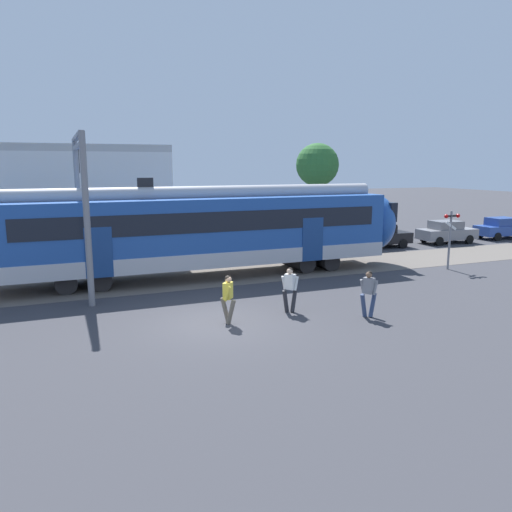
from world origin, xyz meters
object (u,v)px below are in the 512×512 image
(commuter_train, at_px, (4,240))
(pedestrian_yellow, at_px, (228,296))
(parked_car_black, at_px, (379,236))
(pedestrian_white, at_px, (290,286))
(parked_car_grey, at_px, (447,232))
(parked_car_blue, at_px, (502,228))
(pedestrian_grey, at_px, (369,290))
(crossing_signal, at_px, (451,231))

(commuter_train, distance_m, pedestrian_yellow, 10.25)
(pedestrian_yellow, distance_m, parked_car_black, 18.09)
(pedestrian_white, height_order, parked_car_grey, pedestrian_white)
(parked_car_grey, xyz_separation_m, parked_car_blue, (5.27, 0.15, 0.00))
(parked_car_grey, distance_m, parked_car_blue, 5.28)
(pedestrian_white, xyz_separation_m, parked_car_blue, (22.29, 10.84, -0.21))
(parked_car_grey, height_order, parked_car_blue, same)
(pedestrian_grey, bearing_deg, commuter_train, 145.36)
(pedestrian_white, distance_m, parked_car_blue, 24.79)
(commuter_train, distance_m, pedestrian_white, 11.92)
(pedestrian_grey, relative_size, parked_car_blue, 0.41)
(crossing_signal, bearing_deg, pedestrian_yellow, -162.51)
(pedestrian_yellow, relative_size, parked_car_black, 0.41)
(parked_car_black, relative_size, parked_car_blue, 1.01)
(pedestrian_white, distance_m, parked_car_grey, 20.10)
(commuter_train, relative_size, parked_car_blue, 9.41)
(commuter_train, relative_size, parked_car_grey, 9.34)
(pedestrian_yellow, xyz_separation_m, pedestrian_grey, (4.80, -1.16, 0.00))
(pedestrian_white, relative_size, crossing_signal, 0.56)
(pedestrian_grey, height_order, parked_car_black, pedestrian_grey)
(commuter_train, xyz_separation_m, pedestrian_white, (9.75, -6.74, -1.26))
(parked_car_blue, bearing_deg, pedestrian_white, -154.07)
(parked_car_grey, height_order, crossing_signal, crossing_signal)
(crossing_signal, bearing_deg, parked_car_black, 83.57)
(commuter_train, height_order, pedestrian_yellow, commuter_train)
(pedestrian_grey, bearing_deg, parked_car_blue, 31.81)
(pedestrian_white, height_order, parked_car_blue, pedestrian_white)
(pedestrian_white, xyz_separation_m, parked_car_black, (11.64, 10.85, -0.21))
(parked_car_grey, bearing_deg, pedestrian_yellow, -150.41)
(commuter_train, bearing_deg, pedestrian_white, -34.66)
(commuter_train, relative_size, pedestrian_yellow, 22.83)
(pedestrian_grey, bearing_deg, parked_car_black, 53.01)
(pedestrian_white, distance_m, parked_car_black, 15.92)
(commuter_train, relative_size, pedestrian_white, 22.83)
(parked_car_black, xyz_separation_m, crossing_signal, (-0.79, -7.05, 1.23))
(parked_car_blue, bearing_deg, pedestrian_yellow, -155.61)
(pedestrian_yellow, distance_m, pedestrian_white, 2.55)
(parked_car_black, bearing_deg, parked_car_blue, -0.07)
(pedestrian_white, xyz_separation_m, parked_car_grey, (17.02, 10.69, -0.21))
(pedestrian_grey, height_order, crossing_signal, crossing_signal)
(pedestrian_grey, bearing_deg, parked_car_grey, 39.76)
(commuter_train, height_order, crossing_signal, commuter_train)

